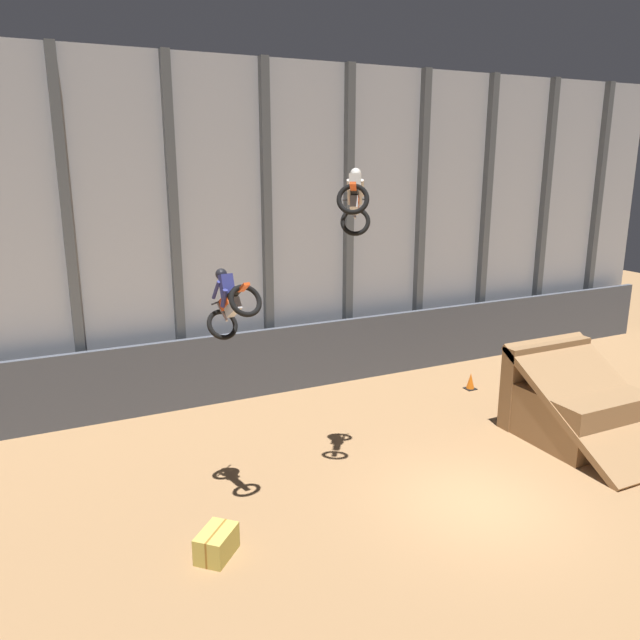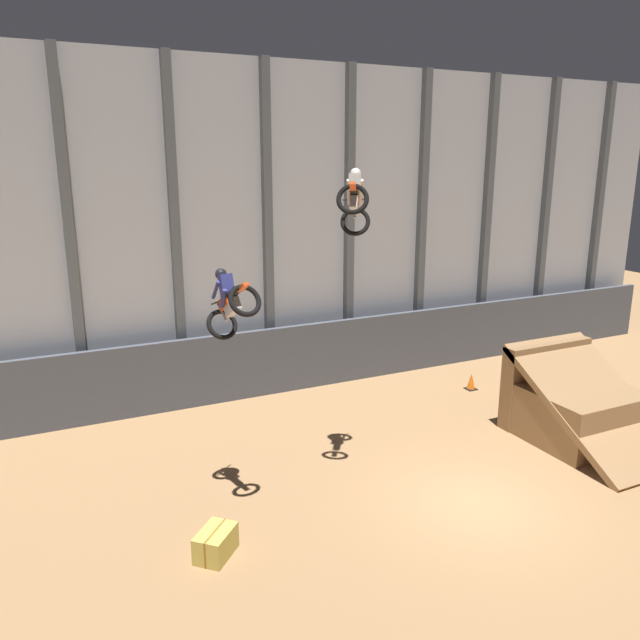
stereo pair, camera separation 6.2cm
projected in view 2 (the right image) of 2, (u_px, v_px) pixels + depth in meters
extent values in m
plane|color=#9E754C|center=(477.00, 504.00, 14.43)|extent=(60.00, 60.00, 0.00)
cube|color=#A3A8B2|center=(307.00, 229.00, 21.30)|extent=(32.00, 0.12, 10.83)
cube|color=#4C5156|center=(70.00, 243.00, 17.94)|extent=(0.28, 0.28, 10.83)
cube|color=#4C5156|center=(176.00, 237.00, 19.21)|extent=(0.28, 0.28, 10.83)
cube|color=#4C5156|center=(268.00, 232.00, 20.49)|extent=(0.28, 0.28, 10.83)
cube|color=#4C5156|center=(349.00, 228.00, 21.76)|extent=(0.28, 0.28, 10.83)
cube|color=#4C5156|center=(422.00, 224.00, 23.04)|extent=(0.28, 0.28, 10.83)
cube|color=#4C5156|center=(486.00, 221.00, 24.31)|extent=(0.28, 0.28, 10.83)
cube|color=#4C5156|center=(545.00, 218.00, 25.58)|extent=(0.28, 0.28, 10.83)
cube|color=#4C5156|center=(598.00, 215.00, 26.86)|extent=(0.28, 0.28, 10.83)
cube|color=#474C56|center=(317.00, 355.00, 21.69)|extent=(31.36, 0.20, 2.28)
cube|color=#966F48|center=(575.00, 412.00, 17.78)|extent=(2.96, 2.96, 1.50)
cube|color=olive|center=(545.00, 382.00, 18.73)|extent=(3.02, 0.50, 2.50)
cube|color=#9E754C|center=(595.00, 403.00, 17.10)|extent=(3.02, 4.33, 2.67)
torus|color=black|center=(222.00, 324.00, 14.02)|extent=(0.79, 0.59, 0.67)
torus|color=black|center=(245.00, 301.00, 12.89)|extent=(0.79, 0.59, 0.67)
cube|color=#B7B7BC|center=(232.00, 307.00, 13.44)|extent=(0.26, 0.61, 0.52)
cube|color=#E54C19|center=(227.00, 302.00, 13.62)|extent=(0.27, 0.52, 0.44)
cube|color=black|center=(233.00, 294.00, 13.30)|extent=(0.23, 0.55, 0.41)
cube|color=#E54C19|center=(243.00, 287.00, 12.87)|extent=(0.19, 0.35, 0.25)
cylinder|color=#B7B7BC|center=(222.00, 312.00, 13.93)|extent=(0.12, 0.49, 0.36)
cylinder|color=black|center=(220.00, 301.00, 13.95)|extent=(0.52, 0.47, 0.04)
cube|color=navy|center=(226.00, 285.00, 13.53)|extent=(0.32, 0.34, 0.53)
sphere|color=black|center=(221.00, 274.00, 13.69)|extent=(0.31, 0.39, 0.36)
cylinder|color=navy|center=(224.00, 298.00, 13.45)|extent=(0.15, 0.27, 0.43)
cylinder|color=navy|center=(234.00, 297.00, 13.58)|extent=(0.15, 0.27, 0.43)
cylinder|color=navy|center=(216.00, 290.00, 13.64)|extent=(0.13, 0.38, 0.47)
cylinder|color=navy|center=(229.00, 288.00, 13.82)|extent=(0.13, 0.38, 0.47)
torus|color=black|center=(355.00, 222.00, 15.14)|extent=(0.84, 0.74, 0.70)
torus|color=black|center=(353.00, 199.00, 13.77)|extent=(0.84, 0.74, 0.70)
cube|color=#B7B7BC|center=(354.00, 205.00, 14.43)|extent=(0.46, 0.60, 0.48)
cube|color=#E54C19|center=(355.00, 200.00, 14.64)|extent=(0.43, 0.53, 0.41)
cube|color=black|center=(354.00, 192.00, 14.25)|extent=(0.43, 0.56, 0.35)
cube|color=#E54C19|center=(353.00, 186.00, 13.73)|extent=(0.30, 0.37, 0.21)
cylinder|color=#B7B7BC|center=(355.00, 210.00, 15.01)|extent=(0.28, 0.41, 0.41)
cylinder|color=black|center=(356.00, 200.00, 15.02)|extent=(0.66, 0.10, 0.04)
cube|color=silver|center=(355.00, 185.00, 14.50)|extent=(0.37, 0.36, 0.52)
sphere|color=silver|center=(356.00, 174.00, 14.66)|extent=(0.40, 0.43, 0.35)
cylinder|color=silver|center=(349.00, 196.00, 14.52)|extent=(0.25, 0.31, 0.42)
cylinder|color=silver|center=(360.00, 196.00, 14.49)|extent=(0.25, 0.31, 0.42)
cylinder|color=silver|center=(349.00, 188.00, 14.75)|extent=(0.29, 0.40, 0.43)
cylinder|color=silver|center=(362.00, 188.00, 14.72)|extent=(0.29, 0.40, 0.43)
cube|color=black|center=(471.00, 389.00, 21.62)|extent=(0.36, 0.36, 0.03)
cone|color=orange|center=(471.00, 381.00, 21.55)|extent=(0.28, 0.28, 0.55)
cube|color=#CCB751|center=(216.00, 543.00, 12.50)|extent=(1.06, 1.07, 0.56)
cube|color=#996623|center=(216.00, 543.00, 12.50)|extent=(0.66, 0.69, 0.57)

